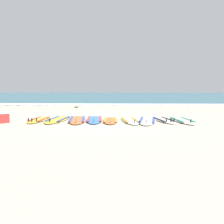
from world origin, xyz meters
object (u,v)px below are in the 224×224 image
at_px(surfboard_8, 182,120).
at_px(surfboard_6, 147,121).
at_px(surfboard_2, 77,120).
at_px(surfboard_7, 163,120).
at_px(surfboard_0, 39,120).
at_px(surfboard_3, 95,119).
at_px(surfboard_4, 110,120).
at_px(surfboard_5, 130,120).
at_px(cooler_box, 1,117).
at_px(surfboard_1, 58,119).

bearing_deg(surfboard_8, surfboard_6, -174.69).
bearing_deg(surfboard_2, surfboard_7, 0.19).
distance_m(surfboard_0, surfboard_3, 2.02).
distance_m(surfboard_0, surfboard_4, 2.62).
distance_m(surfboard_5, cooler_box, 4.45).
bearing_deg(surfboard_2, surfboard_8, -0.41).
bearing_deg(surfboard_3, surfboard_4, -20.64).
xyz_separation_m(surfboard_4, surfboard_8, (2.58, 0.11, -0.00)).
bearing_deg(surfboard_6, surfboard_1, 176.55).
xyz_separation_m(surfboard_3, surfboard_7, (2.52, -0.08, 0.00)).
xyz_separation_m(surfboard_1, surfboard_5, (2.64, -0.21, 0.00)).
relative_size(surfboard_6, cooler_box, 4.64).
xyz_separation_m(surfboard_5, surfboard_8, (1.88, 0.13, -0.00)).
relative_size(surfboard_2, surfboard_6, 1.02).
xyz_separation_m(surfboard_3, surfboard_8, (3.18, -0.12, 0.00)).
relative_size(surfboard_5, surfboard_6, 0.88).
bearing_deg(surfboard_1, surfboard_8, -1.02).
xyz_separation_m(surfboard_6, cooler_box, (-5.04, -0.59, 0.16)).
distance_m(surfboard_4, surfboard_6, 1.33).
height_order(surfboard_1, surfboard_4, same).
distance_m(surfboard_7, cooler_box, 5.68).
bearing_deg(surfboard_3, surfboard_8, -2.18).
height_order(surfboard_2, surfboard_6, same).
bearing_deg(surfboard_3, surfboard_0, -175.62).
height_order(surfboard_3, surfboard_5, same).
distance_m(surfboard_0, surfboard_2, 1.39).
xyz_separation_m(surfboard_0, surfboard_5, (3.32, -0.09, -0.00)).
bearing_deg(surfboard_6, surfboard_4, 179.57).
relative_size(surfboard_2, surfboard_8, 1.13).
relative_size(surfboard_4, surfboard_7, 1.06).
relative_size(surfboard_4, surfboard_6, 0.83).
relative_size(surfboard_5, surfboard_8, 0.97).
distance_m(surfboard_0, surfboard_1, 0.69).
height_order(surfboard_6, surfboard_7, same).
bearing_deg(surfboard_0, surfboard_2, 2.51).
relative_size(surfboard_1, surfboard_8, 1.08).
distance_m(surfboard_2, surfboard_3, 0.64).
distance_m(surfboard_1, surfboard_4, 1.95).
distance_m(surfboard_3, cooler_box, 3.22).
xyz_separation_m(surfboard_5, surfboard_6, (0.63, 0.01, -0.00)).
relative_size(surfboard_3, surfboard_5, 1.10).
distance_m(surfboard_2, surfboard_5, 1.94).
bearing_deg(cooler_box, surfboard_1, 24.13).
distance_m(surfboard_6, cooler_box, 5.07).
xyz_separation_m(surfboard_0, surfboard_2, (1.39, 0.06, -0.00)).
bearing_deg(surfboard_1, surfboard_2, -4.30).
xyz_separation_m(surfboard_1, surfboard_4, (1.95, -0.19, 0.00)).
bearing_deg(surfboard_5, surfboard_3, 169.17).
xyz_separation_m(surfboard_3, surfboard_4, (0.60, -0.23, 0.00)).
distance_m(surfboard_0, surfboard_6, 3.95).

